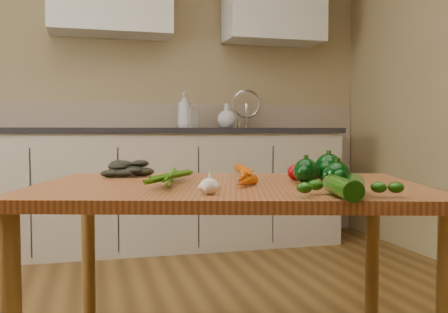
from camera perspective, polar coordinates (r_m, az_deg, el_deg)
name	(u,v)px	position (r m, az deg, el deg)	size (l,w,h in m)	color
room	(164,24)	(1.79, -6.82, 14.81)	(4.04, 5.04, 2.64)	brown
counter_run	(156,187)	(3.80, -7.82, -3.43)	(2.84, 0.64, 1.14)	#BAAF9B
table	(229,206)	(1.72, 0.52, -5.69)	(1.48, 1.16, 0.70)	#AD6032
soap_bottle_a	(184,110)	(3.88, -4.57, 5.29)	(0.11, 0.11, 0.27)	silver
soap_bottle_b	(190,114)	(3.92, -3.93, 4.83)	(0.10, 0.10, 0.21)	silver
soap_bottle_c	(227,116)	(3.98, 0.32, 4.67)	(0.15, 0.15, 0.19)	silver
carrot_bunch	(221,175)	(1.69, -0.33, -2.10)	(0.24, 0.19, 0.07)	#C44E04
leafy_greens	(126,165)	(2.00, -11.15, -0.96)	(0.19, 0.17, 0.09)	black
garlic_bulb	(209,186)	(1.42, -1.71, -3.43)	(0.06, 0.06, 0.05)	white
pepper_a	(306,171)	(1.74, 9.35, -1.66)	(0.08, 0.08, 0.08)	black
pepper_b	(329,168)	(1.80, 11.86, -1.31)	(0.10, 0.10, 0.10)	black
pepper_c	(337,175)	(1.64, 12.84, -2.05)	(0.08, 0.08, 0.08)	black
tomato_a	(296,172)	(1.84, 8.25, -1.78)	(0.06, 0.06, 0.06)	#8B0207
tomato_b	(297,171)	(1.93, 8.39, -1.61)	(0.06, 0.06, 0.06)	#D66305
tomato_c	(325,172)	(1.89, 11.51, -1.72)	(0.06, 0.06, 0.06)	#D66305
zucchini_a	(355,186)	(1.43, 14.74, -3.31)	(0.06, 0.06, 0.22)	#104207
zucchini_b	(342,187)	(1.39, 13.31, -3.47)	(0.05, 0.05, 0.20)	#104207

